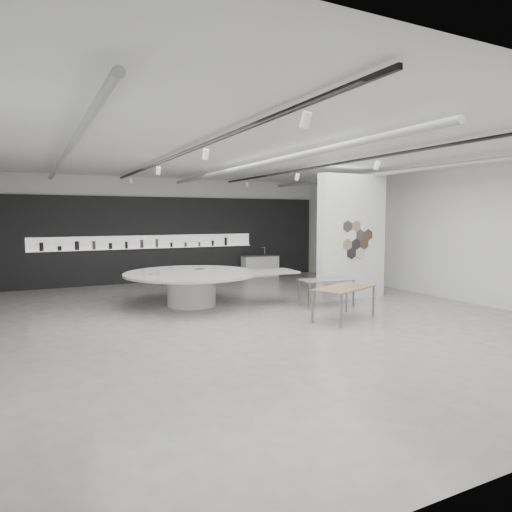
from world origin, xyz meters
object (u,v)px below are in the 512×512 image
sample_table_wood (344,290)px  sample_table_stone (326,282)px  display_island (194,284)px  kitchen_counter (260,266)px  partition_column (352,237)px

sample_table_wood → sample_table_stone: 1.65m
display_island → sample_table_wood: (2.55, -3.16, 0.11)m
sample_table_stone → kitchen_counter: (1.15, 6.12, -0.23)m
partition_column → sample_table_wood: partition_column is taller
display_island → sample_table_stone: (3.15, -1.62, 0.06)m
display_island → sample_table_wood: size_ratio=2.58×
sample_table_wood → sample_table_stone: size_ratio=1.23×
sample_table_stone → display_island: bearing=152.8°
sample_table_stone → kitchen_counter: size_ratio=0.98×
sample_table_wood → sample_table_stone: sample_table_wood is taller
partition_column → display_island: 4.73m
partition_column → kitchen_counter: bearing=91.7°
sample_table_wood → display_island: bearing=128.9°
partition_column → sample_table_wood: bearing=-131.7°
partition_column → display_island: size_ratio=0.77×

